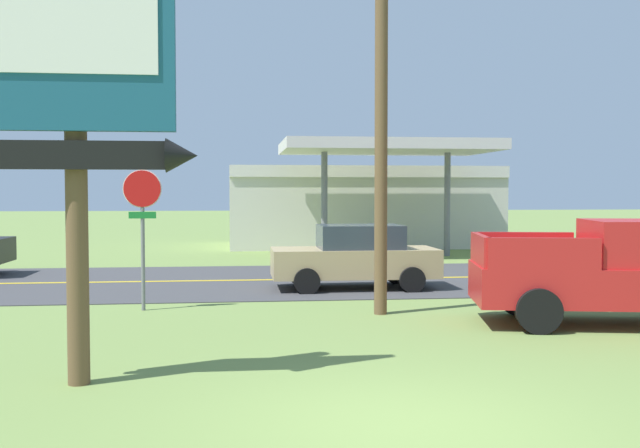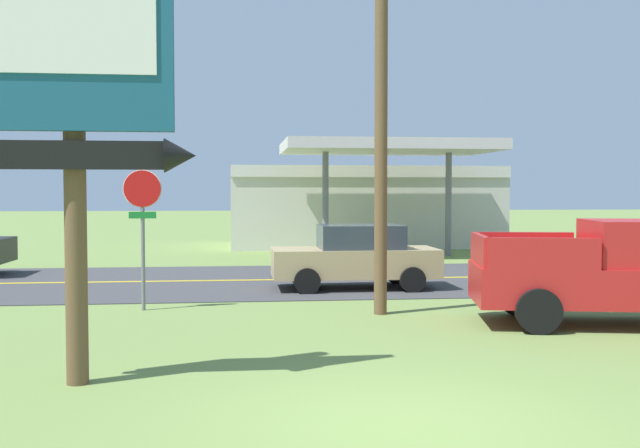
{
  "view_description": "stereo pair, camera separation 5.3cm",
  "coord_description": "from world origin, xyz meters",
  "px_view_note": "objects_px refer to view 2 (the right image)",
  "views": [
    {
      "loc": [
        -1.8,
        -7.58,
        2.49
      ],
      "look_at": [
        0.0,
        8.0,
        1.8
      ],
      "focal_mm": 41.46,
      "sensor_mm": 36.0,
      "label": 1
    },
    {
      "loc": [
        -1.75,
        -7.59,
        2.49
      ],
      "look_at": [
        0.0,
        8.0,
        1.8
      ],
      "focal_mm": 41.46,
      "sensor_mm": 36.0,
      "label": 2
    }
  ],
  "objects_px": {
    "pickup_red_parked_on_lawn": "(619,274)",
    "gas_station": "(363,204)",
    "utility_pole": "(381,101)",
    "car_tan_near_lane": "(356,257)",
    "motel_sign": "(77,94)",
    "stop_sign": "(143,214)"
  },
  "relations": [
    {
      "from": "pickup_red_parked_on_lawn",
      "to": "gas_station",
      "type": "bearing_deg",
      "value": 93.72
    },
    {
      "from": "utility_pole",
      "to": "pickup_red_parked_on_lawn",
      "type": "height_order",
      "value": "utility_pole"
    },
    {
      "from": "car_tan_near_lane",
      "to": "pickup_red_parked_on_lawn",
      "type": "bearing_deg",
      "value": -54.25
    },
    {
      "from": "gas_station",
      "to": "pickup_red_parked_on_lawn",
      "type": "xyz_separation_m",
      "value": [
        1.33,
        -20.51,
        -0.98
      ]
    },
    {
      "from": "gas_station",
      "to": "motel_sign",
      "type": "bearing_deg",
      "value": -107.95
    },
    {
      "from": "car_tan_near_lane",
      "to": "gas_station",
      "type": "bearing_deg",
      "value": 79.65
    },
    {
      "from": "motel_sign",
      "to": "pickup_red_parked_on_lawn",
      "type": "height_order",
      "value": "motel_sign"
    },
    {
      "from": "pickup_red_parked_on_lawn",
      "to": "motel_sign",
      "type": "bearing_deg",
      "value": -159.74
    },
    {
      "from": "stop_sign",
      "to": "utility_pole",
      "type": "xyz_separation_m",
      "value": [
        4.85,
        -1.02,
        2.29
      ]
    },
    {
      "from": "utility_pole",
      "to": "gas_station",
      "type": "bearing_deg",
      "value": 81.38
    },
    {
      "from": "motel_sign",
      "to": "stop_sign",
      "type": "distance_m",
      "value": 6.31
    },
    {
      "from": "motel_sign",
      "to": "gas_station",
      "type": "relative_size",
      "value": 0.47
    },
    {
      "from": "stop_sign",
      "to": "utility_pole",
      "type": "bearing_deg",
      "value": -11.84
    },
    {
      "from": "utility_pole",
      "to": "car_tan_near_lane",
      "type": "bearing_deg",
      "value": 88.09
    },
    {
      "from": "gas_station",
      "to": "car_tan_near_lane",
      "type": "height_order",
      "value": "gas_station"
    },
    {
      "from": "utility_pole",
      "to": "motel_sign",
      "type": "bearing_deg",
      "value": -133.96
    },
    {
      "from": "motel_sign",
      "to": "gas_station",
      "type": "distance_m",
      "value": 25.14
    },
    {
      "from": "utility_pole",
      "to": "gas_station",
      "type": "height_order",
      "value": "utility_pole"
    },
    {
      "from": "stop_sign",
      "to": "car_tan_near_lane",
      "type": "relative_size",
      "value": 0.7
    },
    {
      "from": "stop_sign",
      "to": "car_tan_near_lane",
      "type": "height_order",
      "value": "stop_sign"
    },
    {
      "from": "car_tan_near_lane",
      "to": "motel_sign",
      "type": "bearing_deg",
      "value": -119.18
    },
    {
      "from": "stop_sign",
      "to": "gas_station",
      "type": "bearing_deg",
      "value": 66.59
    }
  ]
}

